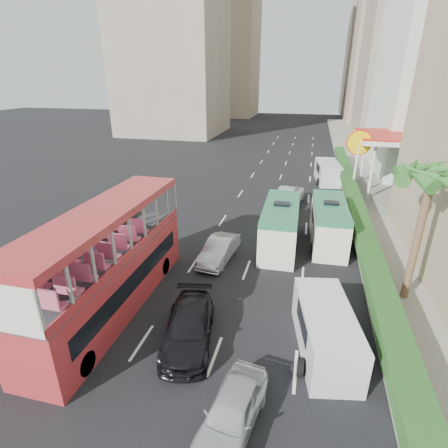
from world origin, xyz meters
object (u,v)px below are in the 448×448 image
(double_decker_bus, at_px, (109,261))
(car_silver_lane_b, at_px, (232,426))
(car_silver_lane_a, at_px, (219,260))
(shell_station, at_px, (390,164))
(car_black, at_px, (189,341))
(minibus_far, at_px, (329,224))
(palm_tree, at_px, (417,239))
(panel_van_near, at_px, (325,331))
(minibus_near, at_px, (280,226))
(van_asset, at_px, (286,205))
(panel_van_far, at_px, (328,172))

(double_decker_bus, xyz_separation_m, car_silver_lane_b, (6.95, -4.80, -2.53))
(car_silver_lane_a, distance_m, shell_station, 21.32)
(car_black, bearing_deg, minibus_far, 51.16)
(double_decker_bus, relative_size, palm_tree, 1.72)
(car_silver_lane_a, relative_size, palm_tree, 0.65)
(car_silver_lane_a, height_order, panel_van_near, panel_van_near)
(panel_van_near, xyz_separation_m, shell_station, (6.17, 23.57, 1.78))
(minibus_near, xyz_separation_m, panel_van_near, (2.71, -9.18, -0.47))
(car_silver_lane_b, height_order, van_asset, van_asset)
(car_silver_lane_b, xyz_separation_m, car_black, (-2.63, 3.40, 0.00))
(car_silver_lane_a, height_order, car_silver_lane_b, car_silver_lane_a)
(double_decker_bus, height_order, car_black, double_decker_bus)
(panel_van_near, xyz_separation_m, palm_tree, (3.97, 4.57, 2.41))
(double_decker_bus, distance_m, palm_tree, 14.39)
(panel_van_far, distance_m, shell_station, 6.18)
(minibus_near, xyz_separation_m, shell_station, (8.88, 14.40, 1.31))
(minibus_far, height_order, panel_van_far, minibus_far)
(car_silver_lane_b, xyz_separation_m, panel_van_near, (2.89, 4.23, 0.97))
(car_silver_lane_a, distance_m, van_asset, 11.57)
(car_silver_lane_a, height_order, car_black, car_black)
(car_silver_lane_a, xyz_separation_m, minibus_far, (6.44, 4.14, 1.38))
(car_silver_lane_a, xyz_separation_m, panel_van_far, (6.78, 19.55, 1.04))
(minibus_far, bearing_deg, car_silver_lane_b, -104.82)
(minibus_near, xyz_separation_m, palm_tree, (6.68, -4.60, 1.94))
(minibus_far, relative_size, panel_van_far, 1.19)
(palm_tree, bearing_deg, car_black, -150.35)
(van_asset, distance_m, palm_tree, 15.02)
(car_silver_lane_b, height_order, shell_station, shell_station)
(panel_van_near, bearing_deg, minibus_near, 95.45)
(minibus_near, bearing_deg, minibus_far, 21.97)
(car_black, height_order, minibus_far, minibus_far)
(panel_van_near, distance_m, panel_van_far, 25.91)
(panel_van_near, height_order, panel_van_far, panel_van_far)
(minibus_far, bearing_deg, car_black, -119.84)
(double_decker_bus, bearing_deg, minibus_far, 44.22)
(car_silver_lane_a, distance_m, panel_van_near, 8.84)
(panel_van_near, bearing_deg, double_decker_bus, 165.67)
(car_silver_lane_b, distance_m, shell_station, 29.37)
(minibus_near, relative_size, panel_van_near, 1.34)
(panel_van_near, height_order, palm_tree, palm_tree)
(double_decker_bus, xyz_separation_m, palm_tree, (13.80, 4.00, 0.85))
(palm_tree, bearing_deg, double_decker_bus, -163.84)
(minibus_far, relative_size, shell_station, 0.78)
(double_decker_bus, height_order, car_silver_lane_a, double_decker_bus)
(double_decker_bus, xyz_separation_m, panel_van_far, (10.53, 25.33, -1.49))
(minibus_near, bearing_deg, palm_tree, -35.80)
(car_silver_lane_b, distance_m, panel_van_far, 30.36)
(double_decker_bus, height_order, panel_van_far, double_decker_bus)
(car_silver_lane_a, height_order, palm_tree, palm_tree)
(car_black, xyz_separation_m, panel_van_far, (6.22, 26.73, 1.04))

